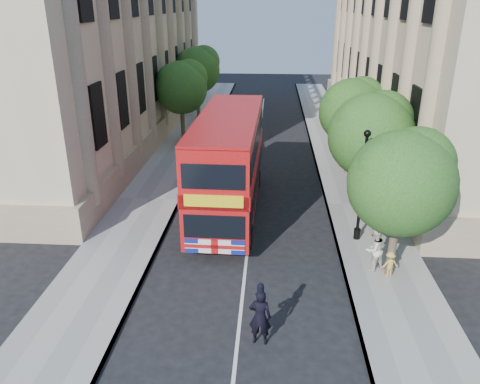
% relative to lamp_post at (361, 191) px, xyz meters
% --- Properties ---
extents(ground, '(120.00, 120.00, 0.00)m').
position_rel_lamp_post_xyz_m(ground, '(-5.00, -6.00, -2.51)').
color(ground, black).
rests_on(ground, ground).
extents(pavement_right, '(3.50, 80.00, 0.12)m').
position_rel_lamp_post_xyz_m(pavement_right, '(0.75, 4.00, -2.45)').
color(pavement_right, gray).
rests_on(pavement_right, ground).
extents(pavement_left, '(3.50, 80.00, 0.12)m').
position_rel_lamp_post_xyz_m(pavement_left, '(-10.75, 4.00, -2.45)').
color(pavement_left, gray).
rests_on(pavement_left, ground).
extents(building_right, '(12.00, 38.00, 18.00)m').
position_rel_lamp_post_xyz_m(building_right, '(8.80, 18.00, 6.49)').
color(building_right, tan).
rests_on(building_right, ground).
extents(building_left, '(12.00, 38.00, 18.00)m').
position_rel_lamp_post_xyz_m(building_left, '(-18.80, 18.00, 6.49)').
color(building_left, tan).
rests_on(building_left, ground).
extents(tree_right_near, '(4.00, 4.00, 6.08)m').
position_rel_lamp_post_xyz_m(tree_right_near, '(0.84, -2.97, 1.74)').
color(tree_right_near, '#473828').
rests_on(tree_right_near, ground).
extents(tree_right_mid, '(4.20, 4.20, 6.37)m').
position_rel_lamp_post_xyz_m(tree_right_mid, '(0.84, 3.03, 1.93)').
color(tree_right_mid, '#473828').
rests_on(tree_right_mid, ground).
extents(tree_right_far, '(4.00, 4.00, 6.15)m').
position_rel_lamp_post_xyz_m(tree_right_far, '(0.84, 9.03, 1.80)').
color(tree_right_far, '#473828').
rests_on(tree_right_far, ground).
extents(tree_left_far, '(4.00, 4.00, 6.30)m').
position_rel_lamp_post_xyz_m(tree_left_far, '(-10.96, 16.03, 1.93)').
color(tree_left_far, '#473828').
rests_on(tree_left_far, ground).
extents(tree_left_back, '(4.20, 4.20, 6.65)m').
position_rel_lamp_post_xyz_m(tree_left_back, '(-10.96, 24.03, 2.20)').
color(tree_left_back, '#473828').
rests_on(tree_left_back, ground).
extents(lamp_post, '(0.32, 0.32, 5.16)m').
position_rel_lamp_post_xyz_m(lamp_post, '(0.00, 0.00, 0.00)').
color(lamp_post, black).
rests_on(lamp_post, pavement_right).
extents(double_decker_bus, '(3.13, 10.98, 5.04)m').
position_rel_lamp_post_xyz_m(double_decker_bus, '(-6.19, 2.88, 0.28)').
color(double_decker_bus, '#A70B0B').
rests_on(double_decker_bus, ground).
extents(box_van, '(2.27, 4.88, 2.72)m').
position_rel_lamp_post_xyz_m(box_van, '(-7.49, 10.15, -1.18)').
color(box_van, black).
rests_on(box_van, ground).
extents(police_constable, '(0.76, 0.54, 1.98)m').
position_rel_lamp_post_xyz_m(police_constable, '(-4.28, -7.28, -1.52)').
color(police_constable, black).
rests_on(police_constable, ground).
extents(woman_pedestrian, '(1.13, 1.06, 1.85)m').
position_rel_lamp_post_xyz_m(woman_pedestrian, '(0.20, -2.69, -1.46)').
color(woman_pedestrian, silver).
rests_on(woman_pedestrian, pavement_right).
extents(child_a, '(0.76, 0.52, 1.20)m').
position_rel_lamp_post_xyz_m(child_a, '(0.90, 0.28, -1.79)').
color(child_a, '#C26022').
rests_on(child_a, pavement_right).
extents(child_b, '(0.78, 0.58, 1.08)m').
position_rel_lamp_post_xyz_m(child_b, '(0.75, -3.14, -1.85)').
color(child_b, gold).
rests_on(child_b, pavement_right).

